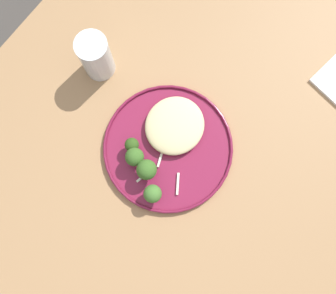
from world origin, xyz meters
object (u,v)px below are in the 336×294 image
at_px(broccoli_floret_tall_stalk, 135,157).
at_px(broccoli_floret_front_edge, 147,170).
at_px(seared_scallop_on_noodles, 173,123).
at_px(broccoli_floret_beside_noodles, 153,194).
at_px(water_glass, 97,58).
at_px(seared_scallop_large_seared, 194,116).
at_px(dinner_plate, 168,148).
at_px(seared_scallop_center_golden, 159,119).
at_px(broccoli_floret_near_rim, 132,145).
at_px(seared_scallop_rear_pale, 162,144).

distance_m(broccoli_floret_tall_stalk, broccoli_floret_front_edge, 0.04).
bearing_deg(broccoli_floret_tall_stalk, seared_scallop_on_noodles, 171.11).
bearing_deg(broccoli_floret_beside_noodles, water_glass, -119.73).
bearing_deg(water_glass, seared_scallop_large_seared, 97.56).
xyz_separation_m(dinner_plate, seared_scallop_on_noodles, (-0.05, -0.02, 0.01)).
xyz_separation_m(seared_scallop_center_golden, broccoli_floret_near_rim, (0.09, -0.01, 0.02)).
xyz_separation_m(seared_scallop_large_seared, broccoli_floret_near_rim, (0.14, -0.07, 0.02)).
bearing_deg(dinner_plate, broccoli_floret_tall_stalk, -32.30).
bearing_deg(seared_scallop_center_golden, broccoli_floret_front_edge, 25.02).
bearing_deg(seared_scallop_rear_pale, seared_scallop_on_noodles, -170.50).
bearing_deg(seared_scallop_center_golden, dinner_plate, 54.22).
distance_m(broccoli_floret_tall_stalk, broccoli_floret_near_rim, 0.03).
height_order(seared_scallop_center_golden, broccoli_floret_beside_noodles, broccoli_floret_beside_noodles).
bearing_deg(broccoli_floret_tall_stalk, broccoli_floret_front_edge, 80.55).
bearing_deg(seared_scallop_rear_pale, broccoli_floret_beside_noodles, 27.55).
bearing_deg(seared_scallop_large_seared, broccoli_floret_near_rim, -25.69).
height_order(broccoli_floret_beside_noodles, water_glass, water_glass).
xyz_separation_m(seared_scallop_rear_pale, broccoli_floret_beside_noodles, (0.10, 0.05, 0.02)).
relative_size(seared_scallop_rear_pale, broccoli_floret_beside_noodles, 0.60).
distance_m(dinner_plate, broccoli_floret_beside_noodles, 0.11).
height_order(seared_scallop_on_noodles, broccoli_floret_tall_stalk, broccoli_floret_tall_stalk).
bearing_deg(seared_scallop_rear_pale, water_glass, -104.73).
bearing_deg(broccoli_floret_tall_stalk, broccoli_floret_near_rim, -128.54).
height_order(broccoli_floret_tall_stalk, broccoli_floret_front_edge, broccoli_floret_front_edge).
bearing_deg(broccoli_floret_near_rim, dinner_plate, 126.60).
bearing_deg(broccoli_floret_beside_noodles, broccoli_floret_near_rim, -118.94).
xyz_separation_m(seared_scallop_large_seared, water_glass, (0.03, -0.25, 0.03)).
relative_size(broccoli_floret_beside_noodles, broccoli_floret_tall_stalk, 0.93).
relative_size(seared_scallop_large_seared, water_glass, 0.22).
distance_m(broccoli_floret_front_edge, water_glass, 0.27).
xyz_separation_m(dinner_plate, seared_scallop_large_seared, (-0.09, 0.00, 0.01)).
relative_size(seared_scallop_center_golden, broccoli_floret_tall_stalk, 0.58).
bearing_deg(seared_scallop_rear_pale, dinner_plate, 97.29).
height_order(dinner_plate, broccoli_floret_beside_noodles, broccoli_floret_beside_noodles).
bearing_deg(seared_scallop_rear_pale, broccoli_floret_near_rim, -47.25).
relative_size(seared_scallop_on_noodles, seared_scallop_large_seared, 1.03).
bearing_deg(broccoli_floret_tall_stalk, water_glass, -121.17).
relative_size(seared_scallop_center_golden, seared_scallop_large_seared, 1.29).
bearing_deg(broccoli_floret_near_rim, broccoli_floret_tall_stalk, 51.46).
xyz_separation_m(seared_scallop_rear_pale, seared_scallop_on_noodles, (-0.05, -0.01, 0.00)).
relative_size(dinner_plate, water_glass, 2.36).
bearing_deg(broccoli_floret_beside_noodles, seared_scallop_large_seared, -169.86).
bearing_deg(broccoli_floret_front_edge, broccoli_floret_tall_stalk, -99.45).
bearing_deg(dinner_plate, broccoli_floret_beside_noodles, 20.43).
relative_size(seared_scallop_on_noodles, broccoli_floret_near_rim, 0.57).
distance_m(dinner_plate, seared_scallop_on_noodles, 0.06).
bearing_deg(broccoli_floret_front_edge, broccoli_floret_beside_noodles, 52.27).
xyz_separation_m(seared_scallop_large_seared, broccoli_floret_front_edge, (0.16, -0.01, 0.03)).
distance_m(seared_scallop_rear_pale, water_glass, 0.24).
xyz_separation_m(seared_scallop_on_noodles, broccoli_floret_tall_stalk, (0.11, -0.02, 0.02)).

